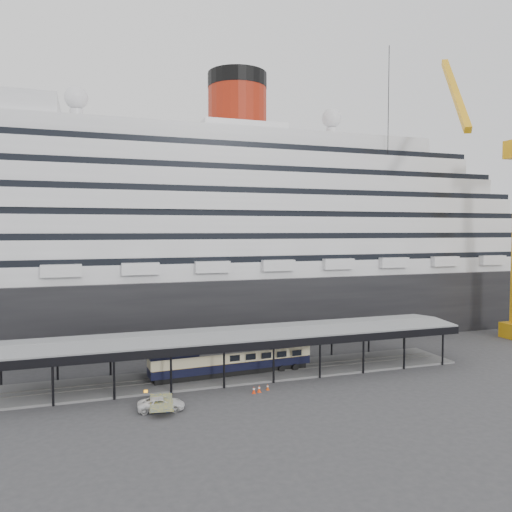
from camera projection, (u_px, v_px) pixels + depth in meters
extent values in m
plane|color=#353537|center=(252.00, 388.00, 54.50)|extent=(200.00, 200.00, 0.00)
cube|color=black|center=(193.00, 302.00, 84.49)|extent=(130.00, 30.00, 10.00)
cylinder|color=maroon|center=(237.00, 112.00, 85.37)|extent=(10.00, 10.00, 9.00)
cylinder|color=black|center=(237.00, 81.00, 85.10)|extent=(10.10, 10.10, 2.50)
sphere|color=silver|center=(76.00, 98.00, 76.99)|extent=(3.60, 3.60, 3.60)
sphere|color=silver|center=(332.00, 118.00, 91.15)|extent=(3.60, 3.60, 3.60)
cube|color=slate|center=(239.00, 374.00, 59.22)|extent=(56.00, 8.00, 0.24)
cube|color=slate|center=(240.00, 374.00, 58.54)|extent=(54.00, 0.08, 0.10)
cube|color=slate|center=(237.00, 371.00, 59.90)|extent=(54.00, 0.08, 0.10)
cube|color=black|center=(250.00, 347.00, 54.74)|extent=(56.00, 0.18, 0.90)
cube|color=black|center=(228.00, 331.00, 63.25)|extent=(56.00, 0.18, 0.90)
cube|color=slate|center=(239.00, 332.00, 58.96)|extent=(56.00, 9.00, 0.24)
cube|color=#F3AA16|center=(455.00, 92.00, 79.34)|extent=(11.42, 18.78, 16.80)
cylinder|color=black|center=(387.00, 191.00, 82.15)|extent=(0.12, 0.12, 47.21)
imported|color=silver|center=(161.00, 404.00, 47.61)|extent=(4.67, 2.58, 1.24)
cube|color=black|center=(232.00, 371.00, 58.93)|extent=(18.74, 3.31, 0.62)
cube|color=black|center=(232.00, 365.00, 58.89)|extent=(19.65, 3.72, 0.98)
cube|color=beige|center=(232.00, 356.00, 58.84)|extent=(19.65, 3.76, 1.15)
cube|color=black|center=(232.00, 349.00, 58.80)|extent=(19.65, 3.72, 0.36)
cube|color=#F5400D|center=(259.00, 392.00, 53.01)|extent=(0.43, 0.43, 0.03)
cone|color=#F5400D|center=(259.00, 388.00, 52.99)|extent=(0.36, 0.36, 0.76)
cylinder|color=white|center=(259.00, 388.00, 52.98)|extent=(0.24, 0.24, 0.15)
cube|color=red|center=(254.00, 393.00, 52.62)|extent=(0.50, 0.50, 0.03)
cone|color=red|center=(254.00, 390.00, 52.60)|extent=(0.42, 0.42, 0.75)
cylinder|color=white|center=(254.00, 389.00, 52.60)|extent=(0.24, 0.24, 0.15)
cube|color=#DD470C|center=(268.00, 390.00, 53.72)|extent=(0.37, 0.37, 0.03)
cone|color=#DD470C|center=(268.00, 387.00, 53.70)|extent=(0.31, 0.31, 0.65)
cylinder|color=white|center=(268.00, 386.00, 53.70)|extent=(0.21, 0.21, 0.13)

